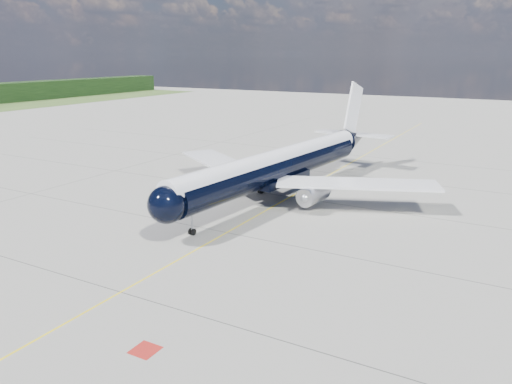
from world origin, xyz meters
The scene contains 4 objects.
ground centered at (0.00, 30.00, 0.00)m, with size 320.00×320.00×0.00m, color gray.
taxiway_centerline centered at (0.00, 25.00, 0.00)m, with size 0.16×160.00×0.01m, color yellow.
red_marking centered at (6.80, -10.00, 0.00)m, with size 1.60×1.60×0.01m, color maroon.
main_airliner centered at (-0.97, 24.67, 4.18)m, with size 38.12×46.62×13.47m.
Camera 1 is at (25.73, -30.05, 17.42)m, focal length 35.00 mm.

